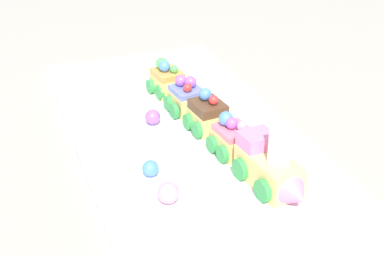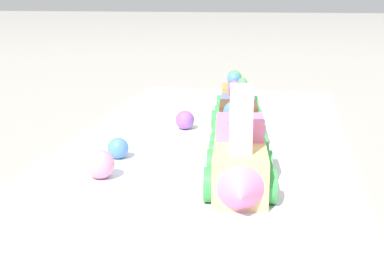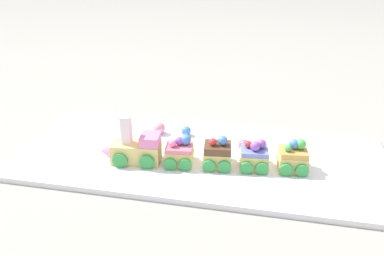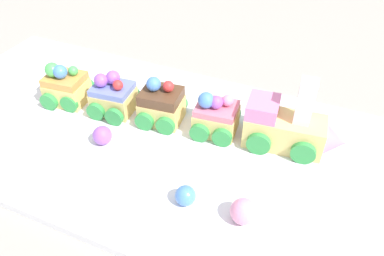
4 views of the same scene
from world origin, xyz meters
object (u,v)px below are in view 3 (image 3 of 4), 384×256
object	(u,v)px
cake_car_blueberry	(254,157)
gumball_blue	(186,131)
gumball_purple	(244,145)
cake_car_strawberry	(180,153)
gumball_pink	(159,128)
cake_train_locomotive	(133,149)
cake_car_caramel	(293,158)
cake_car_chocolate	(218,155)

from	to	relation	value
cake_car_blueberry	gumball_blue	distance (m)	0.20
gumball_purple	cake_car_strawberry	bearing A→B (deg)	33.46
gumball_pink	gumball_purple	size ratio (longest dim) A/B	1.14
cake_car_strawberry	gumball_blue	distance (m)	0.13
cake_train_locomotive	cake_car_caramel	world-z (taller)	cake_train_locomotive
cake_car_caramel	gumball_purple	world-z (taller)	cake_car_caramel
gumball_blue	cake_car_blueberry	bearing A→B (deg)	145.35
gumball_pink	gumball_purple	distance (m)	0.21
cake_car_chocolate	gumball_blue	distance (m)	0.16
cake_car_strawberry	cake_car_blueberry	xyz separation A→B (m)	(-0.15, -0.02, -0.00)
cake_car_caramel	gumball_blue	size ratio (longest dim) A/B	2.89
cake_train_locomotive	cake_car_strawberry	xyz separation A→B (m)	(-0.10, -0.01, -0.00)
cake_car_strawberry	gumball_purple	xyz separation A→B (m)	(-0.13, -0.08, -0.01)
cake_car_strawberry	gumball_purple	distance (m)	0.15
cake_car_caramel	gumball_purple	xyz separation A→B (m)	(0.10, -0.06, -0.01)
cake_car_caramel	cake_car_strawberry	bearing A→B (deg)	0.01
cake_car_strawberry	gumball_purple	size ratio (longest dim) A/B	2.66
cake_train_locomotive	gumball_purple	world-z (taller)	cake_train_locomotive
cake_car_blueberry	gumball_blue	bearing A→B (deg)	-40.71
cake_train_locomotive	gumball_purple	xyz separation A→B (m)	(-0.23, -0.10, -0.01)
cake_car_blueberry	gumball_purple	bearing A→B (deg)	-75.62
gumball_pink	cake_car_chocolate	bearing A→B (deg)	142.91
cake_car_caramel	gumball_pink	size ratio (longest dim) A/B	2.35
cake_train_locomotive	cake_car_chocolate	bearing A→B (deg)	179.96
cake_train_locomotive	gumball_pink	world-z (taller)	cake_train_locomotive
gumball_purple	cake_car_caramel	bearing A→B (deg)	149.83
gumball_purple	gumball_blue	bearing A→B (deg)	-18.47
gumball_purple	cake_car_chocolate	bearing A→B (deg)	57.40
cake_train_locomotive	cake_car_strawberry	size ratio (longest dim) A/B	1.93
cake_car_chocolate	cake_car_caramel	xyz separation A→B (m)	(-0.15, -0.02, 0.00)
cake_car_strawberry	gumball_blue	bearing A→B (deg)	-89.59
cake_train_locomotive	cake_car_blueberry	distance (m)	0.25
gumball_pink	gumball_purple	bearing A→B (deg)	168.01
cake_car_strawberry	gumball_pink	size ratio (longest dim) A/B	2.35
cake_car_strawberry	gumball_pink	xyz separation A→B (m)	(0.08, -0.13, -0.01)
cake_car_caramel	gumball_purple	distance (m)	0.12
cake_car_chocolate	cake_car_blueberry	size ratio (longest dim) A/B	1.00
cake_car_caramel	gumball_blue	world-z (taller)	cake_car_caramel
cake_car_blueberry	cake_car_strawberry	bearing A→B (deg)	-0.18
cake_car_strawberry	cake_car_chocolate	distance (m)	0.08
cake_car_chocolate	cake_car_blueberry	bearing A→B (deg)	-179.94
cake_car_caramel	gumball_pink	distance (m)	0.33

